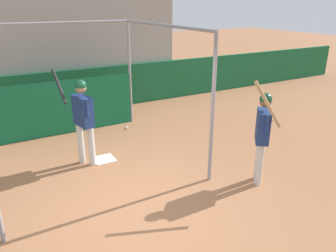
{
  "coord_description": "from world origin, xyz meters",
  "views": [
    {
      "loc": [
        -1.84,
        -4.14,
        3.18
      ],
      "look_at": [
        0.99,
        0.92,
        0.98
      ],
      "focal_mm": 35.0,
      "sensor_mm": 36.0,
      "label": 1
    }
  ],
  "objects": [
    {
      "name": "player_waiting",
      "position": [
        2.28,
        -0.23,
        1.04
      ],
      "size": [
        0.6,
        0.77,
        2.0
      ],
      "rotation": [
        0.0,
        0.0,
        -2.28
      ],
      "color": "silver",
      "rests_on": "ground"
    },
    {
      "name": "baseball",
      "position": [
        1.18,
        3.53,
        0.04
      ],
      "size": [
        0.07,
        0.07,
        0.07
      ],
      "color": "white",
      "rests_on": "ground"
    },
    {
      "name": "home_plate",
      "position": [
        0.04,
        2.07,
        0.01
      ],
      "size": [
        0.44,
        0.44,
        0.02
      ],
      "color": "white",
      "rests_on": "ground"
    },
    {
      "name": "player_batter",
      "position": [
        -0.32,
        2.07,
        1.09
      ],
      "size": [
        0.58,
        0.89,
        1.94
      ],
      "rotation": [
        0.0,
        0.0,
        1.8
      ],
      "color": "silver",
      "rests_on": "ground"
    },
    {
      "name": "ground_plane",
      "position": [
        0.0,
        0.0,
        0.0
      ],
      "size": [
        60.0,
        60.0,
        0.0
      ],
      "primitive_type": "plane",
      "color": "#9E6642"
    },
    {
      "name": "outfield_wall",
      "position": [
        0.0,
        5.61,
        0.66
      ],
      "size": [
        24.0,
        0.12,
        1.32
      ],
      "color": "#196038",
      "rests_on": "ground"
    },
    {
      "name": "batting_cage",
      "position": [
        -0.25,
        3.37,
        1.21
      ],
      "size": [
        3.64,
        3.81,
        2.76
      ],
      "color": "gray",
      "rests_on": "ground"
    },
    {
      "name": "bleacher_section",
      "position": [
        -0.0,
        7.67,
        1.69
      ],
      "size": [
        7.6,
        4.0,
        3.4
      ],
      "color": "#9E9E99",
      "rests_on": "ground"
    }
  ]
}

